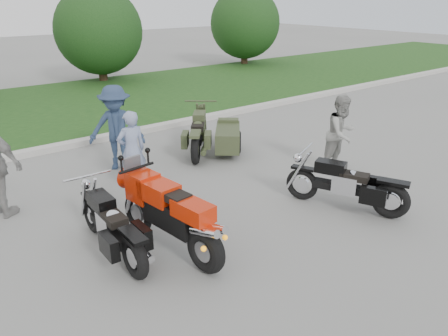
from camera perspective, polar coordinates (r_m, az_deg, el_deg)
ground at (r=6.86m, az=-0.35°, el=-9.97°), size 80.00×80.00×0.00m
curb at (r=11.74m, az=-18.60°, el=3.10°), size 60.00×0.30×0.15m
grass_strip at (r=15.60m, az=-23.99°, el=6.79°), size 60.00×8.00×0.14m
tree_mid_right at (r=19.68m, az=-16.06°, el=16.86°), size 3.60×3.60×4.00m
tree_far_right at (r=23.92m, az=2.75°, el=18.36°), size 3.60×3.60×4.00m
sportbike_red at (r=6.44m, az=-7.00°, el=-5.88°), size 0.57×2.27×1.08m
cruiser_left at (r=6.59m, az=-14.21°, el=-7.78°), size 0.37×2.18×0.84m
cruiser_right at (r=8.04m, az=16.16°, el=-2.39°), size 1.05×2.07×0.85m
cruiser_sidecar at (r=10.51m, az=-1.11°, el=4.15°), size 1.95×2.16×0.91m
person_stripe at (r=8.66m, az=-11.96°, el=2.27°), size 0.60×0.42×1.57m
person_grey at (r=9.70m, az=15.07°, el=4.38°), size 0.83×0.65×1.66m
person_denim at (r=9.71m, az=-13.87°, el=5.10°), size 1.37×1.25×1.85m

